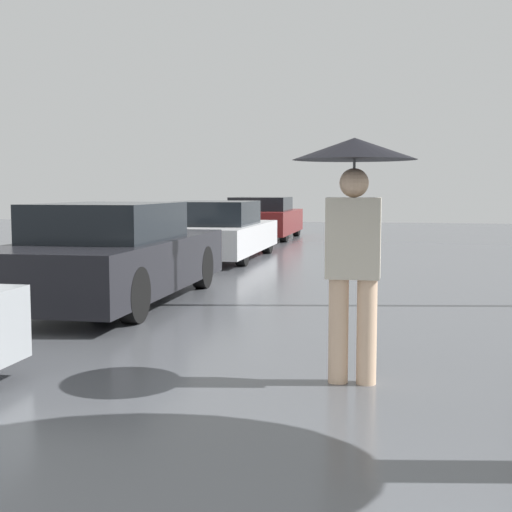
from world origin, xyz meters
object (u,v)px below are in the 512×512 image
at_px(parked_car_third, 217,232).
at_px(parked_car_farthest, 262,219).
at_px(pedestrian, 354,199).
at_px(parked_car_second, 114,256).

bearing_deg(parked_car_third, parked_car_farthest, 91.55).
xyz_separation_m(pedestrian, parked_car_farthest, (-3.49, 15.10, -0.79)).
distance_m(parked_car_third, parked_car_farthest, 6.05).
height_order(parked_car_second, parked_car_third, parked_car_second).
bearing_deg(parked_car_farthest, pedestrian, -76.99).
xyz_separation_m(parked_car_second, parked_car_third, (-0.09, 5.75, -0.04)).
bearing_deg(parked_car_farthest, parked_car_third, -88.45).
bearing_deg(pedestrian, parked_car_farthest, 103.01).
height_order(pedestrian, parked_car_second, pedestrian).
distance_m(pedestrian, parked_car_farthest, 15.52).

